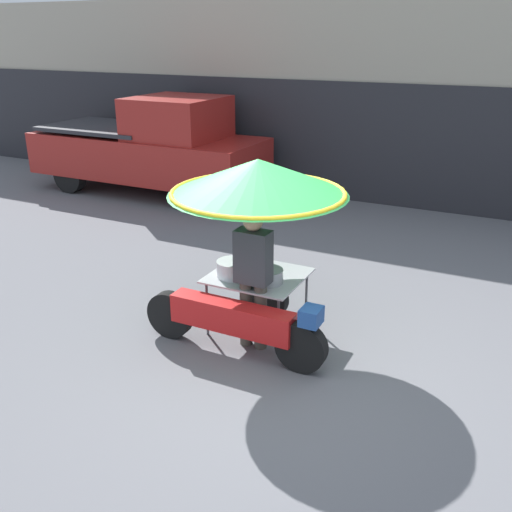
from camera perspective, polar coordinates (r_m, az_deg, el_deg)
The scene contains 5 objects.
ground_plane at distance 6.26m, azimuth 1.81°, elevation -10.41°, with size 36.00×36.00×0.00m, color slate.
shopfront_building at distance 12.60m, azimuth 16.87°, elevation 14.59°, with size 28.00×2.06×4.01m.
vendor_motorcycle_cart at distance 6.24m, azimuth -0.03°, elevation 5.78°, with size 2.18×2.00×2.04m.
vendor_person at distance 6.14m, azimuth -0.28°, elevation -1.76°, with size 0.38×0.22×1.58m.
pickup_truck at distance 12.68m, azimuth -10.30°, elevation 10.59°, with size 5.15×1.90×2.08m.
Camera 1 is at (2.20, -4.84, 3.31)m, focal length 40.00 mm.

